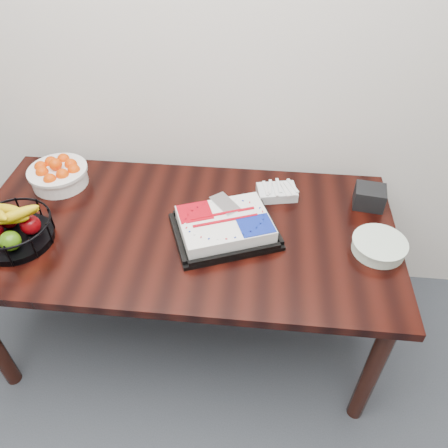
# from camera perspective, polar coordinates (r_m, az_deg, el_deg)

# --- Properties ---
(table) EXTENTS (1.80, 0.90, 0.75)m
(table) POSITION_cam_1_polar(r_m,az_deg,el_deg) (1.92, -5.26, -2.24)
(table) COLOR black
(table) RESTS_ON ground
(cake_tray) EXTENTS (0.50, 0.45, 0.09)m
(cake_tray) POSITION_cam_1_polar(r_m,az_deg,el_deg) (1.79, 0.10, -0.32)
(cake_tray) COLOR black
(cake_tray) RESTS_ON table
(tangerine_bowl) EXTENTS (0.27, 0.27, 0.17)m
(tangerine_bowl) POSITION_cam_1_polar(r_m,az_deg,el_deg) (2.18, -20.93, 6.54)
(tangerine_bowl) COLOR white
(tangerine_bowl) RESTS_ON table
(fruit_basket) EXTENTS (0.31, 0.31, 0.16)m
(fruit_basket) POSITION_cam_1_polar(r_m,az_deg,el_deg) (1.93, -25.81, -0.56)
(fruit_basket) COLOR black
(fruit_basket) RESTS_ON table
(plate_stack) EXTENTS (0.22, 0.22, 0.05)m
(plate_stack) POSITION_cam_1_polar(r_m,az_deg,el_deg) (1.83, 19.58, -2.74)
(plate_stack) COLOR white
(plate_stack) RESTS_ON table
(fork_bag) EXTENTS (0.19, 0.15, 0.05)m
(fork_bag) POSITION_cam_1_polar(r_m,az_deg,el_deg) (2.01, 6.91, 4.18)
(fork_bag) COLOR silver
(fork_bag) RESTS_ON table
(napkin_box) EXTENTS (0.14, 0.13, 0.09)m
(napkin_box) POSITION_cam_1_polar(r_m,az_deg,el_deg) (2.03, 18.46, 3.38)
(napkin_box) COLOR black
(napkin_box) RESTS_ON table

